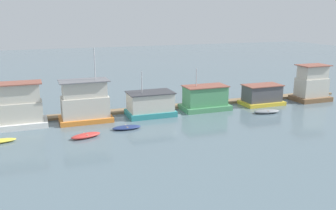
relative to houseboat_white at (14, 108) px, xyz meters
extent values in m
plane|color=slate|center=(18.72, -0.33, -2.39)|extent=(200.00, 200.00, 0.00)
cube|color=#846B4C|center=(18.72, 2.32, -2.24)|extent=(59.60, 1.92, 0.30)
cube|color=white|center=(0.00, 0.00, -2.05)|extent=(7.27, 3.57, 0.68)
cube|color=beige|center=(0.00, 0.00, -0.54)|extent=(6.34, 2.64, 2.33)
cube|color=beige|center=(0.00, 0.00, 1.71)|extent=(5.97, 2.27, 2.18)
cube|color=brown|center=(0.00, 0.00, 2.86)|extent=(6.64, 2.94, 0.12)
cube|color=orange|center=(8.17, -0.33, -2.09)|extent=(6.41, 3.71, 0.58)
cube|color=beige|center=(8.17, -0.33, -0.53)|extent=(5.66, 2.96, 2.56)
cube|color=beige|center=(8.17, -0.33, 1.71)|extent=(5.23, 2.53, 1.92)
cube|color=slate|center=(8.17, -0.33, 2.73)|extent=(5.96, 3.26, 0.12)
cylinder|color=#B2B2B7|center=(9.58, -0.33, 4.73)|extent=(0.12, 0.12, 3.87)
cube|color=teal|center=(16.54, -0.58, -2.04)|extent=(6.15, 3.96, 0.70)
cube|color=beige|center=(16.54, -0.58, -0.52)|extent=(5.62, 3.43, 2.33)
cube|color=#38383D|center=(16.54, -0.58, 0.70)|extent=(5.92, 3.73, 0.12)
cylinder|color=#B2B2B7|center=(15.41, -0.58, 2.14)|extent=(0.12, 0.12, 2.75)
cube|color=#4C9360|center=(24.61, -0.25, -2.05)|extent=(6.67, 3.90, 0.68)
cube|color=#4C9360|center=(24.61, -0.25, -0.42)|extent=(5.69, 2.93, 2.58)
cube|color=brown|center=(24.61, -0.25, 0.93)|extent=(5.99, 3.23, 0.12)
cylinder|color=#B2B2B7|center=(23.22, -0.25, 2.22)|extent=(0.12, 0.12, 2.45)
cube|color=gold|center=(33.75, -0.41, -2.13)|extent=(6.08, 3.67, 0.51)
cube|color=#4C4C51|center=(33.75, -0.41, -0.72)|extent=(5.25, 2.85, 2.31)
cube|color=brown|center=(33.75, -0.41, 0.49)|extent=(5.55, 3.15, 0.12)
cube|color=brown|center=(42.30, -0.80, -2.04)|extent=(5.38, 3.82, 0.68)
cube|color=beige|center=(42.30, -0.80, -0.31)|extent=(4.34, 2.79, 2.78)
cube|color=beige|center=(42.30, -0.80, 2.03)|extent=(3.99, 2.43, 1.91)
cube|color=brown|center=(42.30, -0.80, 3.05)|extent=(4.64, 3.09, 0.12)
ellipsoid|color=red|center=(7.25, -6.75, -2.14)|extent=(3.53, 2.14, 0.49)
cube|color=#997F60|center=(7.25, -6.75, -1.97)|extent=(0.45, 1.10, 0.08)
ellipsoid|color=navy|center=(12.14, -5.30, -2.18)|extent=(3.38, 1.49, 0.41)
cube|color=#997F60|center=(12.14, -5.30, -2.04)|extent=(0.19, 1.18, 0.08)
ellipsoid|color=gray|center=(31.55, -4.92, -2.13)|extent=(3.73, 1.87, 0.51)
cube|color=#997F60|center=(31.55, -4.92, -1.95)|extent=(0.33, 1.12, 0.08)
camera|label=1|loc=(2.36, -45.92, 10.84)|focal=40.00mm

